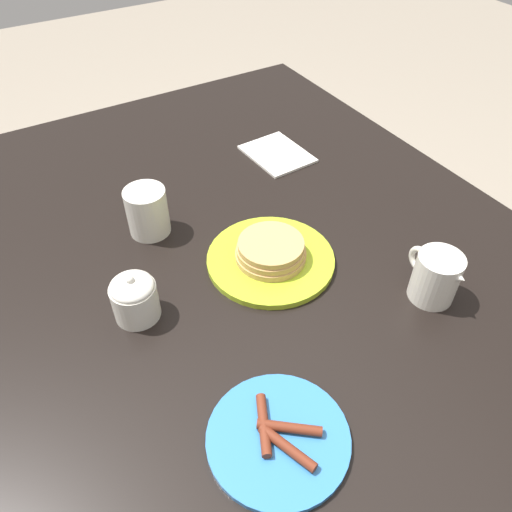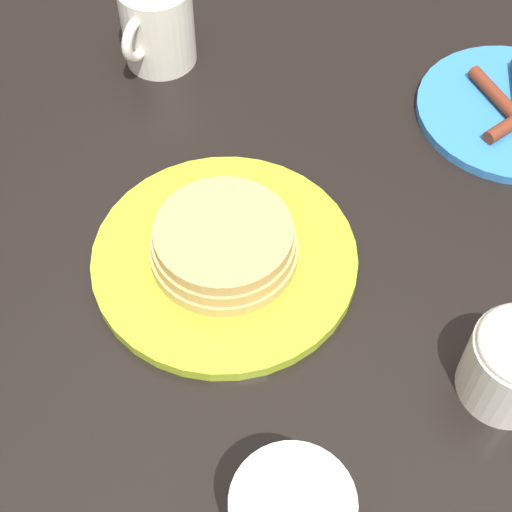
# 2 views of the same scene
# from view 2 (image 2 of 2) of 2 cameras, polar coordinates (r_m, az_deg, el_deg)

# --- Properties ---
(dining_table) EXTENTS (1.48, 1.10, 0.77)m
(dining_table) POSITION_cam_2_polar(r_m,az_deg,el_deg) (0.78, -0.25, -6.07)
(dining_table) COLOR black
(dining_table) RESTS_ON ground_plane
(pancake_plate) EXTENTS (0.24, 0.24, 0.05)m
(pancake_plate) POSITION_cam_2_polar(r_m,az_deg,el_deg) (0.69, -2.32, 0.34)
(pancake_plate) COLOR #AAC628
(pancake_plate) RESTS_ON dining_table
(side_plate_bacon) EXTENTS (0.20, 0.20, 0.02)m
(side_plate_bacon) POSITION_cam_2_polar(r_m,az_deg,el_deg) (0.86, 18.10, 10.05)
(side_plate_bacon) COLOR #337AC6
(side_plate_bacon) RESTS_ON dining_table
(creamer_pitcher) EXTENTS (0.12, 0.08, 0.10)m
(creamer_pitcher) POSITION_cam_2_polar(r_m,az_deg,el_deg) (0.87, -7.16, 16.51)
(creamer_pitcher) COLOR silver
(creamer_pitcher) RESTS_ON dining_table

